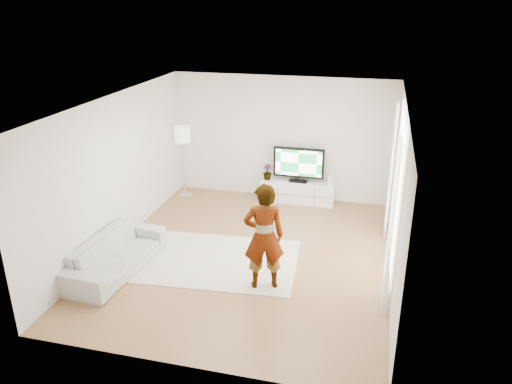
% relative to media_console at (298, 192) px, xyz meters
% --- Properties ---
extents(floor, '(6.00, 6.00, 0.00)m').
position_rel_media_console_xyz_m(floor, '(-0.43, -2.76, -0.24)').
color(floor, '#AB804D').
rests_on(floor, ground).
extents(ceiling, '(6.00, 6.00, 0.00)m').
position_rel_media_console_xyz_m(ceiling, '(-0.43, -2.76, 2.56)').
color(ceiling, white).
rests_on(ceiling, wall_back).
extents(wall_left, '(0.02, 6.00, 2.80)m').
position_rel_media_console_xyz_m(wall_left, '(-2.93, -2.76, 1.16)').
color(wall_left, silver).
rests_on(wall_left, floor).
extents(wall_right, '(0.02, 6.00, 2.80)m').
position_rel_media_console_xyz_m(wall_right, '(2.07, -2.76, 1.16)').
color(wall_right, silver).
rests_on(wall_right, floor).
extents(wall_back, '(5.00, 0.02, 2.80)m').
position_rel_media_console_xyz_m(wall_back, '(-0.43, 0.24, 1.16)').
color(wall_back, silver).
rests_on(wall_back, floor).
extents(wall_front, '(5.00, 0.02, 2.80)m').
position_rel_media_console_xyz_m(wall_front, '(-0.43, -5.76, 1.16)').
color(wall_front, silver).
rests_on(wall_front, floor).
extents(window, '(0.01, 2.60, 2.50)m').
position_rel_media_console_xyz_m(window, '(2.05, -2.46, 1.21)').
color(window, white).
rests_on(window, wall_right).
extents(curtain_near, '(0.04, 0.70, 2.60)m').
position_rel_media_console_xyz_m(curtain_near, '(1.97, -3.76, 1.11)').
color(curtain_near, white).
rests_on(curtain_near, floor).
extents(curtain_far, '(0.04, 0.70, 2.60)m').
position_rel_media_console_xyz_m(curtain_far, '(1.97, -1.16, 1.11)').
color(curtain_far, white).
rests_on(curtain_far, floor).
extents(media_console, '(1.68, 0.48, 0.47)m').
position_rel_media_console_xyz_m(media_console, '(0.00, 0.00, 0.00)').
color(media_console, white).
rests_on(media_console, floor).
extents(television, '(1.14, 0.22, 0.80)m').
position_rel_media_console_xyz_m(television, '(-0.00, 0.03, 0.67)').
color(television, black).
rests_on(television, media_console).
extents(game_console, '(0.08, 0.18, 0.24)m').
position_rel_media_console_xyz_m(game_console, '(0.73, -0.00, 0.36)').
color(game_console, white).
rests_on(game_console, media_console).
extents(potted_plant, '(0.21, 0.21, 0.35)m').
position_rel_media_console_xyz_m(potted_plant, '(-0.71, 0.00, 0.41)').
color(potted_plant, '#3F7238').
rests_on(potted_plant, media_console).
extents(rug, '(2.87, 2.17, 0.01)m').
position_rel_media_console_xyz_m(rug, '(-0.87, -3.07, -0.23)').
color(rug, beige).
rests_on(rug, floor).
extents(player, '(0.75, 0.61, 1.77)m').
position_rel_media_console_xyz_m(player, '(0.08, -3.68, 0.66)').
color(player, '#334772').
rests_on(player, rug).
extents(sofa, '(0.97, 2.14, 0.61)m').
position_rel_media_console_xyz_m(sofa, '(-2.48, -3.81, 0.07)').
color(sofa, '#ADADA8').
rests_on(sofa, floor).
extents(floor_lamp, '(0.37, 0.37, 1.66)m').
position_rel_media_console_xyz_m(floor_lamp, '(-2.63, -0.27, 1.17)').
color(floor_lamp, silver).
rests_on(floor_lamp, floor).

